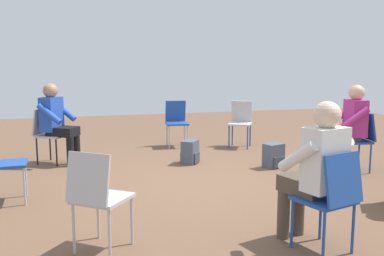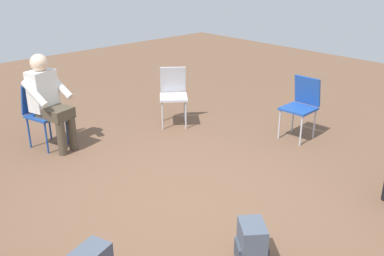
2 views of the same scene
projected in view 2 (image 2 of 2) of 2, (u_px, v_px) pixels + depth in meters
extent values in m
plane|color=brown|center=(185.00, 207.00, 4.30)|extent=(15.37, 15.37, 0.00)
cube|color=#1E4799|center=(298.00, 109.00, 5.79)|extent=(0.42, 0.42, 0.03)
cylinder|color=#B7B7BC|center=(301.00, 131.00, 5.65)|extent=(0.02, 0.02, 0.42)
cylinder|color=#B7B7BC|center=(279.00, 124.00, 5.87)|extent=(0.02, 0.02, 0.42)
cylinder|color=#B7B7BC|center=(314.00, 124.00, 5.87)|extent=(0.02, 0.02, 0.42)
cylinder|color=#B7B7BC|center=(293.00, 118.00, 6.09)|extent=(0.02, 0.02, 0.42)
cube|color=#1E4799|center=(307.00, 91.00, 5.83)|extent=(0.11, 0.38, 0.40)
cube|color=#1E4799|center=(46.00, 115.00, 5.55)|extent=(0.49, 0.49, 0.03)
cylinder|color=#1E4799|center=(67.00, 130.00, 5.68)|extent=(0.02, 0.02, 0.42)
cylinder|color=#1E4799|center=(47.00, 138.00, 5.42)|extent=(0.02, 0.02, 0.42)
cylinder|color=#1E4799|center=(50.00, 125.00, 5.85)|extent=(0.02, 0.02, 0.42)
cylinder|color=#1E4799|center=(29.00, 133.00, 5.59)|extent=(0.02, 0.02, 0.42)
cube|color=#1E4799|center=(34.00, 97.00, 5.57)|extent=(0.39, 0.19, 0.40)
cube|color=#B7B7BC|center=(174.00, 97.00, 6.27)|extent=(0.56, 0.56, 0.03)
cylinder|color=#B7B7BC|center=(186.00, 115.00, 6.20)|extent=(0.02, 0.02, 0.42)
cylinder|color=#B7B7BC|center=(162.00, 116.00, 6.18)|extent=(0.02, 0.02, 0.42)
cylinder|color=#B7B7BC|center=(185.00, 108.00, 6.52)|extent=(0.02, 0.02, 0.42)
cylinder|color=#B7B7BC|center=(162.00, 108.00, 6.50)|extent=(0.02, 0.02, 0.42)
cube|color=#B7B7BC|center=(173.00, 80.00, 6.36)|extent=(0.35, 0.31, 0.40)
cylinder|color=#4C4233|center=(72.00, 134.00, 5.52)|extent=(0.11, 0.11, 0.45)
cylinder|color=#4C4233|center=(61.00, 138.00, 5.38)|extent=(0.11, 0.11, 0.45)
cube|color=#4C4233|center=(55.00, 112.00, 5.43)|extent=(0.40, 0.48, 0.14)
cube|color=silver|center=(43.00, 90.00, 5.43)|extent=(0.38, 0.30, 0.52)
sphere|color=beige|center=(39.00, 63.00, 5.29)|extent=(0.22, 0.22, 0.22)
cylinder|color=silver|center=(60.00, 86.00, 5.52)|extent=(0.19, 0.41, 0.31)
cylinder|color=silver|center=(35.00, 94.00, 5.21)|extent=(0.19, 0.41, 0.31)
cube|color=#475160|center=(252.00, 243.00, 3.48)|extent=(0.33, 0.34, 0.36)
cube|color=#39414D|center=(251.00, 251.00, 3.51)|extent=(0.32, 0.31, 0.16)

